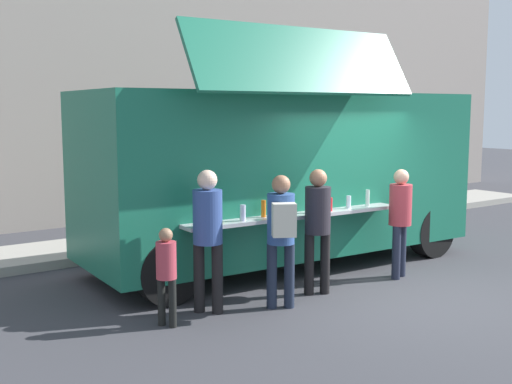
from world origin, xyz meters
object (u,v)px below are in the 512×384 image
food_truck_main (283,172)px  customer_mid_with_backpack (281,228)px  child_near_queue (166,268)px  customer_front_ordering (318,220)px  customer_rear_waiting (208,228)px  trash_bin (342,201)px  customer_extra_browsing (400,213)px

food_truck_main → customer_mid_with_backpack: (-1.44, -1.82, -0.48)m
customer_mid_with_backpack → child_near_queue: (-1.49, 0.26, -0.35)m
customer_front_ordering → customer_rear_waiting: customer_rear_waiting is taller
trash_bin → customer_rear_waiting: 6.91m
food_truck_main → trash_bin: 4.34m
customer_front_ordering → trash_bin: bearing=-23.7°
food_truck_main → customer_mid_with_backpack: food_truck_main is taller
customer_extra_browsing → child_near_queue: (-3.86, 0.10, -0.28)m
trash_bin → customer_mid_with_backpack: (-4.96, -4.14, 0.56)m
customer_front_ordering → customer_extra_browsing: 1.57m
trash_bin → customer_mid_with_backpack: size_ratio=0.57×
child_near_queue → trash_bin: bearing=2.7°
customer_front_ordering → customer_mid_with_backpack: bearing=128.8°
customer_mid_with_backpack → customer_rear_waiting: size_ratio=0.95×
trash_bin → customer_extra_browsing: size_ratio=0.59×
food_truck_main → child_near_queue: bearing=-149.3°
trash_bin → child_near_queue: child_near_queue is taller
food_truck_main → trash_bin: (3.51, 2.32, -1.04)m
customer_mid_with_backpack → trash_bin: bearing=-20.5°
food_truck_main → customer_rear_waiting: (-2.27, -1.41, -0.46)m
trash_bin → customer_rear_waiting: bearing=-147.2°
food_truck_main → customer_extra_browsing: 1.98m
customer_rear_waiting → child_near_queue: 0.77m
food_truck_main → customer_extra_browsing: size_ratio=3.93×
trash_bin → customer_front_ordering: customer_front_ordering is taller
trash_bin → customer_extra_browsing: 4.78m
customer_mid_with_backpack → child_near_queue: 1.55m
food_truck_main → customer_front_ordering: (-0.64, -1.59, -0.50)m
customer_mid_with_backpack → child_near_queue: bearing=109.9°
child_near_queue → food_truck_main: bearing=-0.3°
food_truck_main → customer_extra_browsing: (0.93, -1.67, -0.54)m
customer_rear_waiting → child_near_queue: customer_rear_waiting is taller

